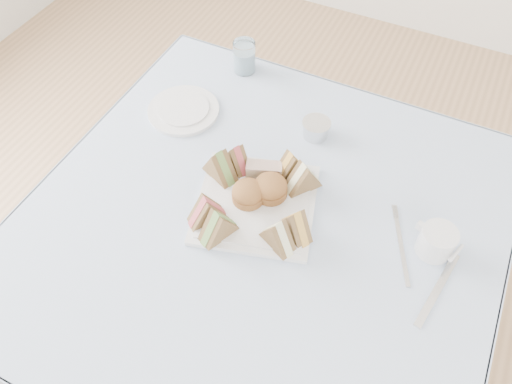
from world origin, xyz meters
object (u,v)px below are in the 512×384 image
at_px(water_glass, 244,57).
at_px(creamer_jug, 437,242).
at_px(table, 260,297).
at_px(serving_plate, 256,204).

xyz_separation_m(water_glass, creamer_jug, (0.62, -0.35, -0.01)).
bearing_deg(creamer_jug, table, -147.60).
bearing_deg(water_glass, creamer_jug, -29.60).
distance_m(table, serving_plate, 0.38).
bearing_deg(table, water_glass, 120.71).
xyz_separation_m(table, serving_plate, (-0.03, 0.03, 0.38)).
height_order(water_glass, creamer_jug, water_glass).
bearing_deg(water_glass, serving_plate, -60.13).
distance_m(table, water_glass, 0.67).
distance_m(water_glass, creamer_jug, 0.72).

